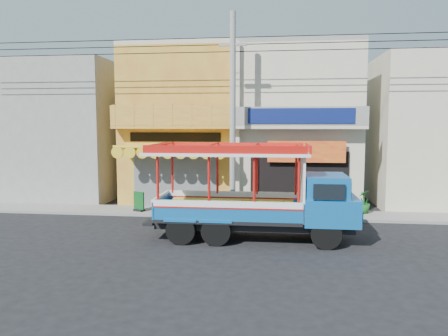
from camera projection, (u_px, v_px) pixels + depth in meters
name	position (u px, v px, depth m)	size (l,w,h in m)	color
ground	(250.00, 237.00, 16.20)	(90.00, 90.00, 0.00)	black
sidewalk	(256.00, 214.00, 20.14)	(30.00, 2.00, 0.12)	slate
shophouse_left	(187.00, 125.00, 24.13)	(6.00, 7.50, 8.24)	#C5742B
shophouse_right	(297.00, 125.00, 23.40)	(6.00, 6.75, 8.24)	beige
party_pilaster	(236.00, 128.00, 20.71)	(0.35, 0.30, 8.00)	beige
filler_building_left	(68.00, 131.00, 25.06)	(6.00, 6.00, 7.60)	gray
filler_building_right	(434.00, 131.00, 22.62)	(6.00, 6.00, 7.60)	beige
utility_pole	(236.00, 105.00, 19.05)	(28.00, 0.26, 9.00)	gray
songthaew_truck	(268.00, 194.00, 15.67)	(7.45, 2.56, 3.47)	black
green_sign	(139.00, 203.00, 20.39)	(0.57, 0.46, 0.91)	black
potted_plant_a	(295.00, 200.00, 20.48)	(0.89, 0.77, 0.99)	#19571C
potted_plant_b	(337.00, 205.00, 19.27)	(0.55, 0.44, 1.00)	#19571C
potted_plant_c	(364.00, 202.00, 19.93)	(0.60, 0.60, 1.06)	#19571C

